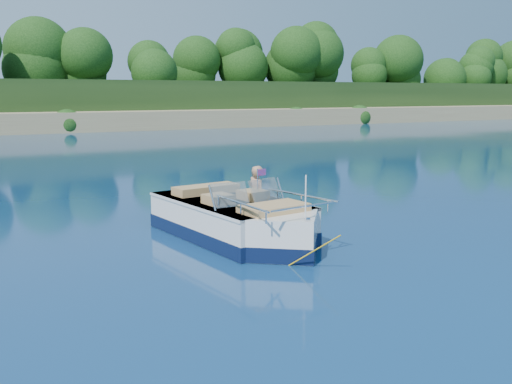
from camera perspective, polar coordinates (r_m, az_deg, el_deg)
ground at (r=11.61m, az=2.29°, el=-4.88°), size 160.00×160.00×0.00m
shoreline at (r=73.71m, az=-23.71°, el=7.54°), size 170.00×59.00×6.00m
treeline at (r=51.09m, az=-21.98°, el=12.11°), size 150.00×7.12×8.19m
motorboat at (r=11.60m, az=-1.66°, el=-3.13°), size 2.39×5.32×1.78m
tow_tube at (r=14.21m, az=0.53°, el=-1.76°), size 1.42×1.42×0.34m
boy at (r=14.23m, az=-0.07°, el=-2.11°), size 0.50×0.89×1.67m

